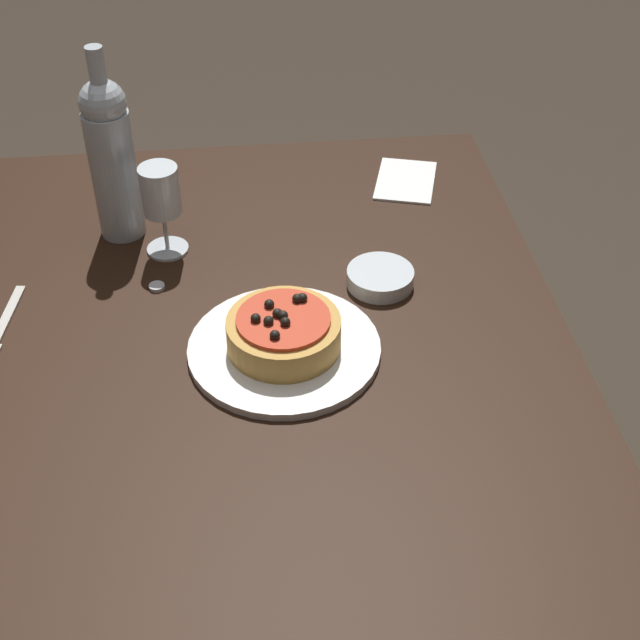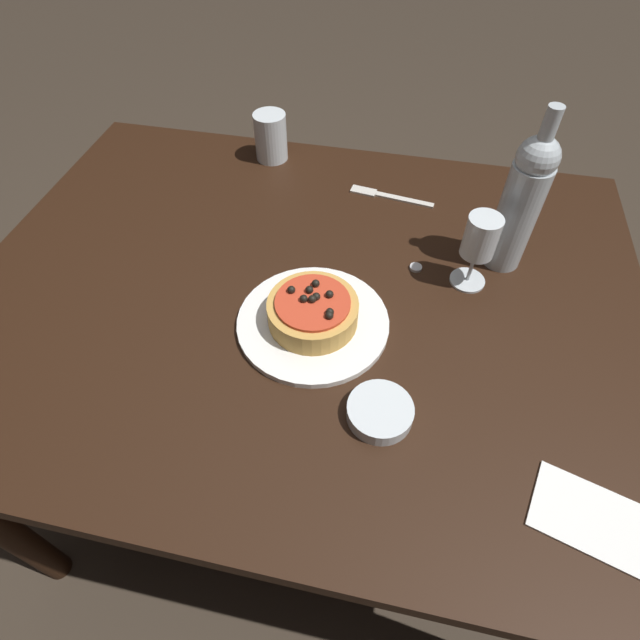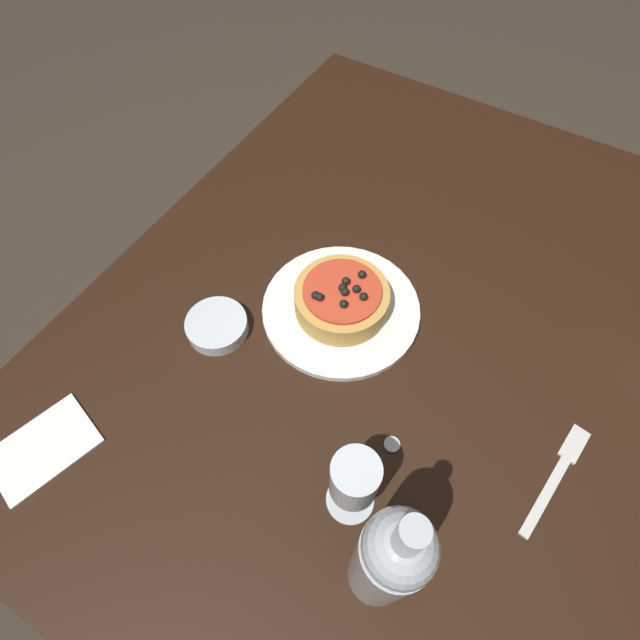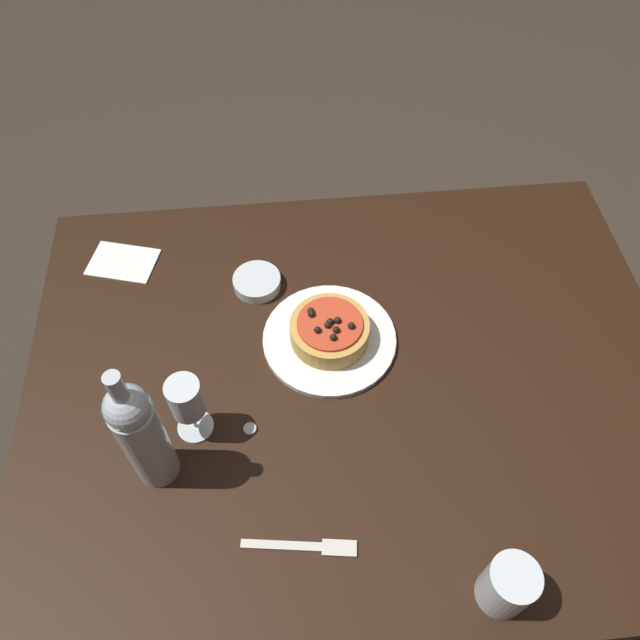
% 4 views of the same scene
% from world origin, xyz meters
% --- Properties ---
extents(ground_plane, '(14.00, 14.00, 0.00)m').
position_xyz_m(ground_plane, '(0.00, 0.00, 0.00)').
color(ground_plane, '#382D23').
extents(dining_table, '(1.28, 0.99, 0.75)m').
position_xyz_m(dining_table, '(0.00, 0.00, 0.66)').
color(dining_table, black).
rests_on(dining_table, ground_plane).
extents(dinner_plate, '(0.27, 0.27, 0.01)m').
position_xyz_m(dinner_plate, '(0.04, -0.09, 0.76)').
color(dinner_plate, white).
rests_on(dinner_plate, dining_table).
extents(pizza, '(0.16, 0.16, 0.06)m').
position_xyz_m(pizza, '(0.04, -0.09, 0.79)').
color(pizza, gold).
rests_on(pizza, dinner_plate).
extents(wine_glass, '(0.07, 0.07, 0.15)m').
position_xyz_m(wine_glass, '(0.31, 0.08, 0.86)').
color(wine_glass, silver).
rests_on(wine_glass, dining_table).
extents(wine_bottle, '(0.07, 0.07, 0.32)m').
position_xyz_m(wine_bottle, '(0.37, 0.15, 0.89)').
color(wine_bottle, '#B2BCC1').
rests_on(wine_bottle, dining_table).
extents(side_bowl, '(0.10, 0.10, 0.03)m').
position_xyz_m(side_bowl, '(0.18, -0.24, 0.77)').
color(side_bowl, silver).
rests_on(side_bowl, dining_table).
extents(fork, '(0.19, 0.05, 0.00)m').
position_xyz_m(fork, '(0.12, 0.32, 0.76)').
color(fork, beige).
rests_on(fork, dining_table).
extents(paper_napkin, '(0.17, 0.14, 0.00)m').
position_xyz_m(paper_napkin, '(0.47, -0.34, 0.76)').
color(paper_napkin, white).
rests_on(paper_napkin, dining_table).
extents(bottle_cap, '(0.02, 0.02, 0.01)m').
position_xyz_m(bottle_cap, '(0.21, 0.10, 0.76)').
color(bottle_cap, '#B7B7BC').
rests_on(bottle_cap, dining_table).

